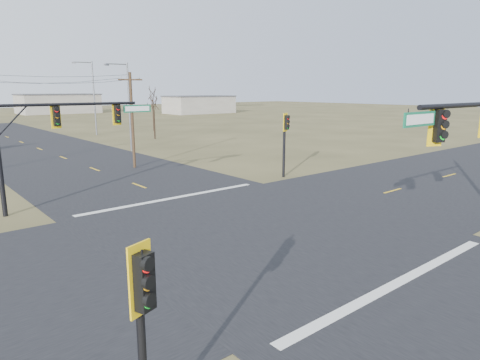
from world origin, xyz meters
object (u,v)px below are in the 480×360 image
at_px(pedestal_signal_ne, 286,131).
at_px(streetlight_b, 92,94).
at_px(utility_pole_near, 132,118).
at_px(bare_tree_d, 152,93).
at_px(streetlight_a, 127,102).
at_px(pedestal_signal_sw, 143,297).
at_px(mast_arm_far, 61,125).
at_px(bare_tree_c, 153,102).

height_order(pedestal_signal_ne, streetlight_b, streetlight_b).
bearing_deg(utility_pole_near, bare_tree_d, 58.67).
bearing_deg(streetlight_a, pedestal_signal_sw, -136.82).
bearing_deg(utility_pole_near, streetlight_a, 66.70).
relative_size(pedestal_signal_sw, streetlight_b, 0.38).
bearing_deg(mast_arm_far, pedestal_signal_sw, -110.95).
height_order(pedestal_signal_ne, pedestal_signal_sw, pedestal_signal_ne).
relative_size(utility_pole_near, streetlight_a, 0.85).
xyz_separation_m(streetlight_b, bare_tree_d, (9.75, 0.41, 0.14)).
xyz_separation_m(mast_arm_far, streetlight_b, (15.93, 36.67, 1.25)).
distance_m(pedestal_signal_sw, utility_pole_near, 29.64).
height_order(pedestal_signal_sw, bare_tree_d, bare_tree_d).
bearing_deg(bare_tree_d, pedestal_signal_sw, -118.62).
height_order(pedestal_signal_sw, utility_pole_near, utility_pole_near).
distance_m(mast_arm_far, pedestal_signal_sw, 18.57).
bearing_deg(streetlight_a, streetlight_b, 57.69).
xyz_separation_m(utility_pole_near, streetlight_a, (4.08, 9.48, 1.03)).
bearing_deg(pedestal_signal_ne, bare_tree_c, 65.82).
distance_m(mast_arm_far, pedestal_signal_ne, 15.53).
relative_size(pedestal_signal_sw, bare_tree_d, 0.53).
bearing_deg(pedestal_signal_ne, pedestal_signal_sw, -155.75).
xyz_separation_m(streetlight_a, streetlight_b, (3.42, 18.45, 0.65)).
height_order(mast_arm_far, utility_pole_near, utility_pole_near).
relative_size(pedestal_signal_ne, bare_tree_c, 0.78).
xyz_separation_m(pedestal_signal_ne, utility_pole_near, (-6.91, 10.94, 0.69)).
xyz_separation_m(pedestal_signal_sw, bare_tree_c, (24.75, 45.04, 1.94)).
bearing_deg(pedestal_signal_sw, utility_pole_near, 45.00).
distance_m(pedestal_signal_ne, streetlight_a, 20.69).
bearing_deg(bare_tree_d, utility_pole_near, -121.33).
bearing_deg(streetlight_a, utility_pole_near, -135.12).
xyz_separation_m(mast_arm_far, streetlight_a, (12.51, 18.22, 0.60)).
height_order(mast_arm_far, bare_tree_d, bare_tree_d).
bearing_deg(bare_tree_d, mast_arm_far, -124.70).
distance_m(pedestal_signal_sw, streetlight_a, 40.00).
relative_size(mast_arm_far, bare_tree_d, 1.19).
xyz_separation_m(utility_pole_near, streetlight_b, (7.50, 27.93, 1.68)).
xyz_separation_m(mast_arm_far, pedestal_signal_sw, (-4.37, -17.97, -1.66)).
bearing_deg(pedestal_signal_sw, streetlight_b, 50.21).
xyz_separation_m(mast_arm_far, bare_tree_d, (25.68, 37.08, 1.39)).
relative_size(streetlight_b, bare_tree_c, 1.68).
distance_m(pedestal_signal_ne, pedestal_signal_sw, 25.24).
bearing_deg(streetlight_b, pedestal_signal_sw, -89.44).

